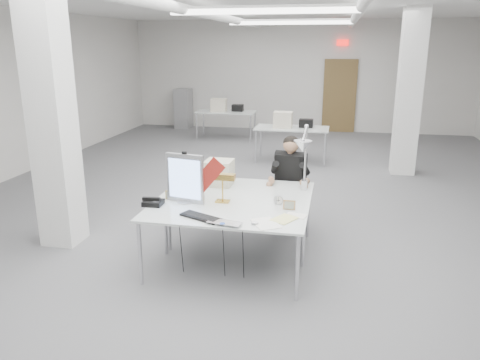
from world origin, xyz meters
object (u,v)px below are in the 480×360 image
object	(u,v)px
office_chair	(290,193)
architect_lamp	(304,160)
desk_main	(224,213)
monitor	(185,178)
seated_person	(290,168)
beige_monitor	(219,173)
desk_phone	(153,203)
laptop	(222,225)
bankers_lamp	(223,188)

from	to	relation	value
office_chair	architect_lamp	world-z (taller)	architect_lamp
desk_main	monitor	world-z (taller)	monitor
seated_person	architect_lamp	distance (m)	0.81
office_chair	monitor	size ratio (longest dim) A/B	1.84
beige_monitor	architect_lamp	xyz separation A→B (m)	(1.10, -0.23, 0.28)
desk_phone	architect_lamp	xyz separation A→B (m)	(1.64, 0.70, 0.41)
laptop	beige_monitor	xyz separation A→B (m)	(-0.38, 1.40, 0.15)
bankers_lamp	desk_phone	world-z (taller)	bankers_lamp
monitor	desk_phone	xyz separation A→B (m)	(-0.33, -0.18, -0.26)
seated_person	beige_monitor	xyz separation A→B (m)	(-0.87, -0.49, 0.02)
desk_main	bankers_lamp	size ratio (longest dim) A/B	5.14
monitor	bankers_lamp	xyz separation A→B (m)	(0.42, 0.09, -0.11)
desk_main	desk_phone	bearing A→B (deg)	175.43
monitor	laptop	xyz separation A→B (m)	(0.59, -0.64, -0.27)
laptop	bankers_lamp	xyz separation A→B (m)	(-0.18, 0.73, 0.16)
seated_person	architect_lamp	bearing A→B (deg)	-62.08
desk_main	beige_monitor	size ratio (longest dim) A/B	5.22
laptop	beige_monitor	world-z (taller)	beige_monitor
monitor	seated_person	bearing A→B (deg)	59.54
beige_monitor	office_chair	bearing A→B (deg)	33.22
desk_main	office_chair	bearing A→B (deg)	69.77
monitor	architect_lamp	bearing A→B (deg)	32.51
desk_main	laptop	xyz separation A→B (m)	(0.08, -0.40, 0.03)
bankers_lamp	beige_monitor	world-z (taller)	bankers_lamp
desk_phone	desk_main	bearing A→B (deg)	-6.18
laptop	architect_lamp	bearing A→B (deg)	68.19
desk_main	laptop	distance (m)	0.41
office_chair	laptop	size ratio (longest dim) A/B	2.97
seated_person	laptop	size ratio (longest dim) A/B	2.54
laptop	office_chair	bearing A→B (deg)	85.48
desk_main	architect_lamp	xyz separation A→B (m)	(0.79, 0.77, 0.45)
beige_monitor	monitor	bearing A→B (deg)	-103.99
laptop	desk_phone	xyz separation A→B (m)	(-0.93, 0.47, 0.01)
seated_person	architect_lamp	xyz separation A→B (m)	(0.23, -0.72, 0.30)
office_chair	laptop	distance (m)	2.01
office_chair	bankers_lamp	distance (m)	1.43
office_chair	desk_main	bearing A→B (deg)	-99.79
laptop	desk_phone	bearing A→B (deg)	162.93
bankers_lamp	desk_phone	bearing A→B (deg)	-160.27
desk_main	monitor	xyz separation A→B (m)	(-0.52, 0.24, 0.30)
desk_main	beige_monitor	distance (m)	1.06
desk_main	laptop	world-z (taller)	laptop
desk_phone	beige_monitor	size ratio (longest dim) A/B	0.62
office_chair	beige_monitor	size ratio (longest dim) A/B	3.05
monitor	laptop	world-z (taller)	monitor
monitor	bankers_lamp	size ratio (longest dim) A/B	1.63
monitor	architect_lamp	size ratio (longest dim) A/B	0.65
laptop	desk_phone	world-z (taller)	desk_phone
seated_person	bankers_lamp	xyz separation A→B (m)	(-0.67, -1.15, 0.03)
bankers_lamp	beige_monitor	size ratio (longest dim) A/B	1.02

